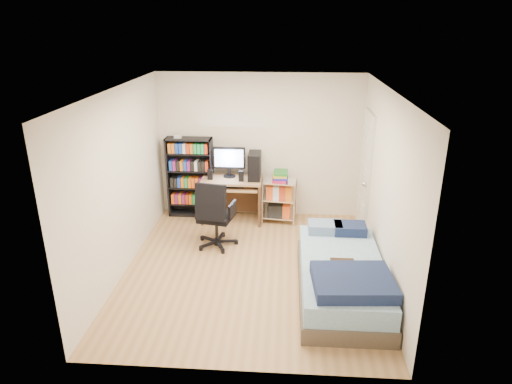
# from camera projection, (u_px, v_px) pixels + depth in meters

# --- Properties ---
(room) EXTENTS (3.58, 4.08, 2.58)m
(room) POSITION_uv_depth(u_px,v_px,m) (250.00, 186.00, 6.01)
(room) COLOR tan
(room) RESTS_ON ground
(media_shelf) EXTENTS (0.80, 0.27, 1.47)m
(media_shelf) POSITION_uv_depth(u_px,v_px,m) (190.00, 176.00, 7.99)
(media_shelf) COLOR black
(media_shelf) RESTS_ON room
(computer_desk) EXTENTS (1.02, 0.59, 1.29)m
(computer_desk) POSITION_uv_depth(u_px,v_px,m) (238.00, 182.00, 7.82)
(computer_desk) COLOR tan
(computer_desk) RESTS_ON room
(office_chair) EXTENTS (0.75, 0.75, 1.08)m
(office_chair) POSITION_uv_depth(u_px,v_px,m) (215.00, 226.00, 6.99)
(office_chair) COLOR black
(office_chair) RESTS_ON room
(wire_cart) EXTENTS (0.61, 0.47, 0.92)m
(wire_cart) POSITION_uv_depth(u_px,v_px,m) (280.00, 189.00, 7.78)
(wire_cart) COLOR white
(wire_cart) RESTS_ON room
(bed) EXTENTS (1.06, 2.12, 0.60)m
(bed) POSITION_uv_depth(u_px,v_px,m) (342.00, 276.00, 5.78)
(bed) COLOR brown
(bed) RESTS_ON room
(door) EXTENTS (0.12, 0.80, 2.00)m
(door) POSITION_uv_depth(u_px,v_px,m) (365.00, 174.00, 7.25)
(door) COLOR silver
(door) RESTS_ON room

